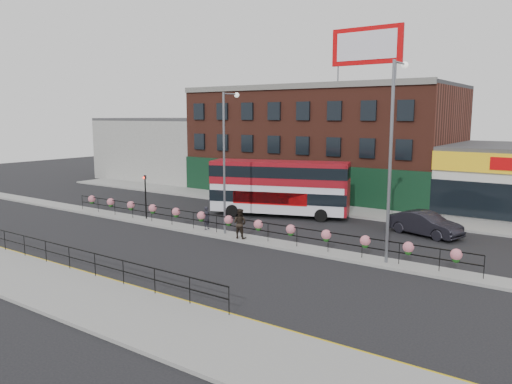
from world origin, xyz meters
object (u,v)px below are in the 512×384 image
Objects in this scene: pedestrian_b at (240,223)px; double_decker_bus at (280,183)px; car at (425,224)px; pedestrian_a at (207,218)px; lamp_column_east at (393,144)px; lamp_column_west at (226,151)px.

double_decker_bus is at bearing -81.57° from pedestrian_b.
pedestrian_a is (-12.11, -7.19, 0.14)m from car.
car is at bearing 0.81° from double_decker_bus.
lamp_column_east reaches higher than double_decker_bus.
car is (10.91, 0.15, -1.81)m from double_decker_bus.
lamp_column_west is (-10.44, -7.18, 4.65)m from car.
double_decker_bus is at bearing 93.82° from lamp_column_west.
lamp_column_west is (-1.54, 0.67, 4.35)m from pedestrian_b.
pedestrian_b is at bearing -105.98° from pedestrian_a.
pedestrian_b is 0.18× the size of lamp_column_east.
double_decker_bus is 2.13× the size of car.
lamp_column_east is (0.32, -7.31, 5.41)m from car.
lamp_column_west reaches higher than pedestrian_b.
lamp_column_east is (9.21, 0.55, 5.11)m from pedestrian_b.
lamp_column_east is at bearing -32.51° from double_decker_bus.
lamp_column_east is (12.43, -0.12, 5.27)m from pedestrian_a.
car is at bearing 92.49° from lamp_column_east.
pedestrian_b reaches higher than car.
car is at bearing 34.53° from lamp_column_west.
car is 9.10m from lamp_column_east.
lamp_column_east reaches higher than lamp_column_west.
double_decker_bus is 11.06m from car.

